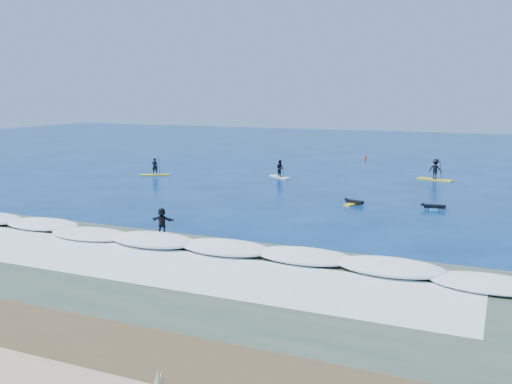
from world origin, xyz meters
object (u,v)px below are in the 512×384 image
at_px(prone_paddler_near, 354,203).
at_px(prone_paddler_far, 433,207).
at_px(sup_paddler_left, 155,169).
at_px(wave_surfer, 162,223).
at_px(sup_paddler_center, 280,170).
at_px(sup_paddler_right, 435,171).
at_px(marker_buoy, 365,158).

distance_m(prone_paddler_near, prone_paddler_far, 5.29).
distance_m(sup_paddler_left, wave_surfer, 23.57).
xyz_separation_m(sup_paddler_center, sup_paddler_right, (13.08, 4.13, 0.16)).
distance_m(sup_paddler_left, sup_paddler_center, 11.67).
bearing_deg(wave_surfer, sup_paddler_right, 62.16).
height_order(sup_paddler_left, sup_paddler_right, sup_paddler_right).
height_order(sup_paddler_left, marker_buoy, sup_paddler_left).
xyz_separation_m(sup_paddler_right, wave_surfer, (-10.81, -26.99, 0.00)).
distance_m(sup_paddler_right, marker_buoy, 15.29).
xyz_separation_m(sup_paddler_center, marker_buoy, (4.00, 16.42, -0.41)).
bearing_deg(sup_paddler_left, prone_paddler_far, -38.76).
relative_size(prone_paddler_near, prone_paddler_far, 0.93).
xyz_separation_m(sup_paddler_left, prone_paddler_far, (25.65, -5.64, -0.45)).
bearing_deg(sup_paddler_center, sup_paddler_right, 51.79).
xyz_separation_m(sup_paddler_left, sup_paddler_right, (24.22, 7.60, 0.26)).
bearing_deg(wave_surfer, sup_paddler_left, 118.67).
bearing_deg(sup_paddler_center, prone_paddler_far, 2.15).
distance_m(sup_paddler_center, wave_surfer, 22.97).
height_order(sup_paddler_center, prone_paddler_far, sup_paddler_center).
bearing_deg(prone_paddler_near, sup_paddler_left, 91.46).
xyz_separation_m(wave_surfer, marker_buoy, (1.74, 39.28, -0.57)).
relative_size(sup_paddler_left, marker_buoy, 4.21).
height_order(sup_paddler_center, wave_surfer, same).
relative_size(wave_surfer, marker_buoy, 3.35).
bearing_deg(marker_buoy, sup_paddler_right, -53.55).
xyz_separation_m(sup_paddler_center, wave_surfer, (2.27, -22.86, 0.16)).
bearing_deg(sup_paddler_center, marker_buoy, 110.59).
distance_m(prone_paddler_far, marker_buoy, 27.62).
relative_size(prone_paddler_near, wave_surfer, 0.89).
bearing_deg(prone_paddler_far, marker_buoy, 12.93).
xyz_separation_m(sup_paddler_left, sup_paddler_center, (11.14, 3.48, 0.10)).
height_order(sup_paddler_left, sup_paddler_center, sup_paddler_left).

